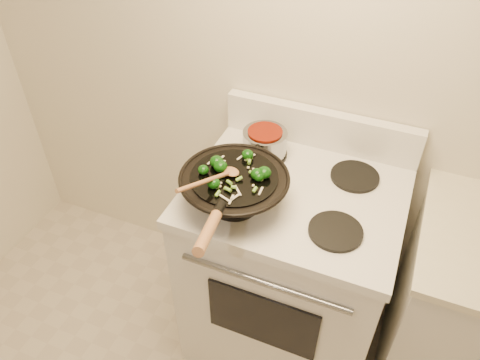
% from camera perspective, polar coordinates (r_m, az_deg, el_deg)
% --- Properties ---
extents(stove, '(0.78, 0.67, 1.08)m').
position_cam_1_polar(stove, '(2.03, 5.90, -10.62)').
color(stove, white).
rests_on(stove, ground).
extents(wok, '(0.38, 0.62, 0.24)m').
position_cam_1_polar(wok, '(1.59, -0.73, -0.99)').
color(wok, black).
rests_on(wok, stove).
extents(stirfry, '(0.24, 0.27, 0.04)m').
position_cam_1_polar(stirfry, '(1.56, -0.53, 1.32)').
color(stirfry, '#0B3909').
rests_on(stirfry, wok).
extents(wooden_spoon, '(0.12, 0.26, 0.09)m').
position_cam_1_polar(wooden_spoon, '(1.51, -2.86, 0.36)').
color(wooden_spoon, '#9B653D').
rests_on(wooden_spoon, wok).
extents(saucepan, '(0.17, 0.28, 0.10)m').
position_cam_1_polar(saucepan, '(1.81, 3.01, 4.62)').
color(saucepan, gray).
rests_on(saucepan, stove).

